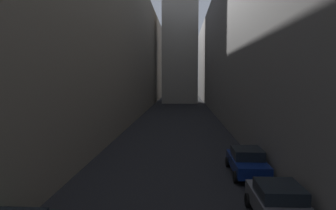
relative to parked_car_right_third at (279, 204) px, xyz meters
name	(u,v)px	position (x,y,z in m)	size (l,w,h in m)	color
ground_plane	(178,117)	(-4.40, 32.87, -0.77)	(264.00, 264.00, 0.00)	black
building_block_left	(90,47)	(-17.59, 34.87, 9.33)	(15.37, 108.00, 20.19)	#756B5B
building_block_right	(263,51)	(7.78, 34.87, 8.69)	(13.36, 108.00, 18.91)	slate
parked_car_right_third	(279,204)	(0.00, 0.00, 0.00)	(1.98, 4.33, 1.49)	#4C4C51
parked_car_right_far	(247,161)	(0.00, 6.17, 0.01)	(2.00, 4.45, 1.52)	navy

